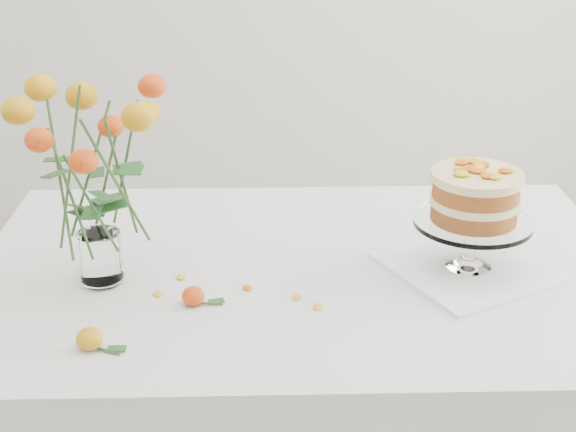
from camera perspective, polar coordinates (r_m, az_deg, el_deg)
name	(u,v)px	position (r m, az deg, el deg)	size (l,w,h in m)	color
table	(303,298)	(1.78, 1.08, -5.88)	(1.43, 0.93, 0.76)	tan
napkin	(468,268)	(1.77, 12.67, -3.60)	(0.31, 0.31, 0.01)	white
cake_stand	(475,201)	(1.70, 13.13, 1.02)	(0.25, 0.25, 0.22)	white
rose_vase	(90,163)	(1.61, -13.89, 3.70)	(0.31, 0.31, 0.45)	white
loose_rose_near	(90,339)	(1.49, -13.93, -8.47)	(0.08, 0.05, 0.04)	orange
loose_rose_far	(193,296)	(1.60, -6.74, -5.67)	(0.08, 0.05, 0.04)	red
stray_petal_a	(247,288)	(1.65, -2.92, -5.13)	(0.03, 0.02, 0.00)	#FFB510
stray_petal_b	(297,297)	(1.62, 0.61, -5.78)	(0.03, 0.02, 0.00)	#FFB510
stray_petal_c	(318,307)	(1.58, 2.12, -6.47)	(0.03, 0.02, 0.00)	#FFB510
stray_petal_d	(181,277)	(1.70, -7.61, -4.34)	(0.03, 0.02, 0.00)	#FFB510
stray_petal_e	(158,294)	(1.65, -9.23, -5.49)	(0.03, 0.02, 0.00)	#FFB510
stray_petal_f	(449,281)	(1.71, 11.35, -4.52)	(0.03, 0.02, 0.00)	#FFB510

